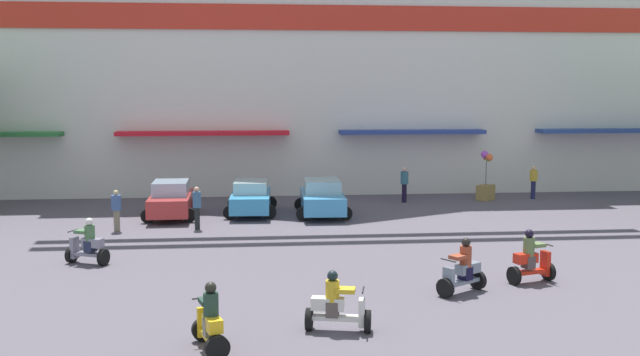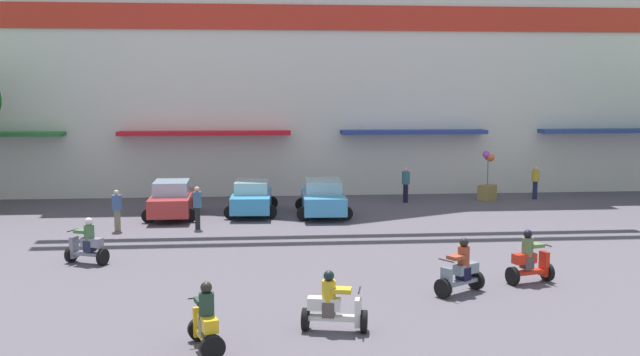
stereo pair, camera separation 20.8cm
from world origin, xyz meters
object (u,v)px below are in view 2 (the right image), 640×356
object	(u,v)px
parked_car_1	(252,197)
scooter_rider_1	(530,261)
scooter_rider_6	(333,306)
parked_car_2	(323,198)
pedestrian_2	(406,183)
scooter_rider_4	(461,271)
scooter_rider_0	(206,322)
pedestrian_1	(117,208)
pedestrian_3	(197,205)
scooter_rider_3	(87,244)
pedestrian_0	(535,181)
parked_car_0	(172,199)
balloon_vendor_cart	(487,181)

from	to	relation	value
parked_car_1	scooter_rider_1	xyz separation A→B (m)	(7.95, -12.16, -0.10)
scooter_rider_6	parked_car_2	bearing A→B (deg)	85.52
scooter_rider_6	pedestrian_2	size ratio (longest dim) A/B	0.91
parked_car_2	scooter_rider_4	bearing A→B (deg)	-78.15
scooter_rider_1	pedestrian_2	world-z (taller)	pedestrian_2
scooter_rider_0	pedestrian_1	distance (m)	14.04
scooter_rider_4	pedestrian_3	size ratio (longest dim) A/B	0.90
parked_car_1	scooter_rider_4	distance (m)	14.21
scooter_rider_0	scooter_rider_3	world-z (taller)	scooter_rider_0
pedestrian_0	pedestrian_2	distance (m)	6.72
scooter_rider_4	parked_car_0	bearing A→B (deg)	126.04
parked_car_0	pedestrian_3	xyz separation A→B (m)	(1.30, -2.80, 0.18)
scooter_rider_6	balloon_vendor_cart	distance (m)	21.12
scooter_rider_6	pedestrian_0	distance (m)	22.47
scooter_rider_1	pedestrian_3	distance (m)	13.43
parked_car_2	scooter_rider_4	distance (m)	12.62
parked_car_0	scooter_rider_6	size ratio (longest dim) A/B	2.65
scooter_rider_3	scooter_rider_4	xyz separation A→B (m)	(10.86, -4.34, -0.01)
scooter_rider_4	pedestrian_3	distance (m)	12.48
parked_car_0	pedestrian_0	bearing A→B (deg)	11.46
scooter_rider_0	pedestrian_1	world-z (taller)	pedestrian_1
scooter_rider_1	parked_car_1	bearing A→B (deg)	123.18
scooter_rider_6	scooter_rider_0	bearing A→B (deg)	-161.10
parked_car_0	pedestrian_2	world-z (taller)	pedestrian_2
scooter_rider_1	scooter_rider_6	bearing A→B (deg)	-149.23
scooter_rider_1	scooter_rider_4	distance (m)	2.42
scooter_rider_3	balloon_vendor_cart	size ratio (longest dim) A/B	0.60
scooter_rider_4	pedestrian_0	xyz separation A→B (m)	(8.48, 16.10, 0.33)
pedestrian_3	pedestrian_1	bearing A→B (deg)	-178.69
pedestrian_0	scooter_rider_0	bearing A→B (deg)	-127.27
parked_car_2	scooter_rider_4	xyz separation A→B (m)	(2.59, -12.35, -0.18)
parked_car_1	pedestrian_0	world-z (taller)	pedestrian_0
scooter_rider_4	scooter_rider_6	world-z (taller)	scooter_rider_4
parked_car_2	pedestrian_3	world-z (taller)	pedestrian_3
balloon_vendor_cart	parked_car_2	bearing A→B (deg)	-156.98
parked_car_0	scooter_rider_3	distance (m)	8.37
parked_car_1	pedestrian_1	world-z (taller)	pedestrian_1
parked_car_1	scooter_rider_0	world-z (taller)	scooter_rider_0
parked_car_1	balloon_vendor_cart	bearing A→B (deg)	14.29
pedestrian_1	scooter_rider_3	bearing A→B (deg)	-89.46
scooter_rider_4	scooter_rider_6	bearing A→B (deg)	-144.06
parked_car_1	scooter_rider_4	bearing A→B (deg)	-66.38
pedestrian_1	pedestrian_2	world-z (taller)	pedestrian_2
pedestrian_0	scooter_rider_4	bearing A→B (deg)	-117.77
scooter_rider_1	scooter_rider_6	size ratio (longest dim) A/B	0.99
pedestrian_0	pedestrian_3	world-z (taller)	pedestrian_3
pedestrian_2	pedestrian_3	size ratio (longest dim) A/B	1.01
parked_car_0	scooter_rider_4	xyz separation A→B (m)	(9.12, -12.53, -0.18)
parked_car_2	balloon_vendor_cart	size ratio (longest dim) A/B	1.64
parked_car_0	scooter_rider_1	world-z (taller)	parked_car_0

